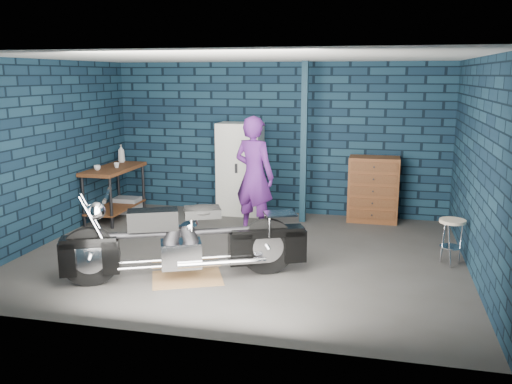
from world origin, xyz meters
The scene contains 14 objects.
ground centered at (0.00, 0.00, 0.00)m, with size 6.00×6.00×0.00m, color #444240.
room_walls centered at (0.00, 0.55, 1.90)m, with size 6.02×5.01×2.71m.
support_post centered at (0.55, 1.95, 1.35)m, with size 0.10×0.10×2.70m, color #122B3A.
workbench centered at (-2.68, 1.40, 0.46)m, with size 0.60×1.40×0.91m, color brown.
drip_mat centered at (-0.45, -1.05, 0.00)m, with size 0.85×0.64×0.01m, color brown.
motorcycle centered at (-0.45, -1.05, 0.56)m, with size 2.55×0.69×1.12m, color black, non-canonical shape.
person centered at (-0.09, 1.05, 0.93)m, with size 0.68×0.45×1.87m, color #541E72.
storage_bin centered at (-2.66, 1.79, 0.14)m, with size 0.46×0.33×0.29m, color gray.
locker centered at (-0.63, 2.23, 0.82)m, with size 0.77×0.55×1.65m, color silver.
tool_chest centered at (1.72, 2.23, 0.56)m, with size 0.84×0.47×1.12m, color brown.
shop_stool centered at (2.78, 0.23, 0.31)m, with size 0.34×0.34×0.62m, color beige, non-canonical shape.
cup_a centered at (-2.80, 1.07, 0.95)m, with size 0.11×0.11×0.09m, color beige.
cup_b centered at (-2.60, 1.37, 0.95)m, with size 0.09×0.09×0.09m, color beige.
bottle centered at (-2.80, 1.94, 1.07)m, with size 0.13×0.13×0.33m, color gray.
Camera 1 is at (1.84, -7.02, 2.47)m, focal length 38.00 mm.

